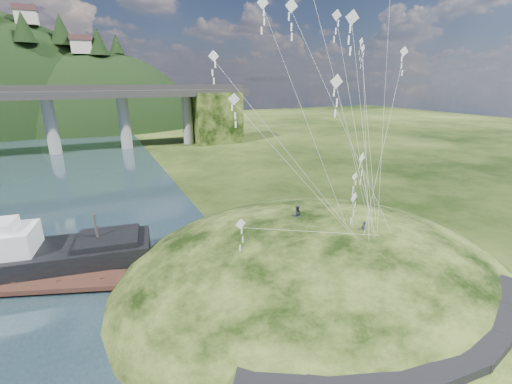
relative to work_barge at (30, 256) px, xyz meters
name	(u,v)px	position (x,y,z in m)	size (l,w,h in m)	color
ground	(242,313)	(14.48, -12.88, -1.69)	(320.00, 320.00, 0.00)	black
grass_hill	(316,289)	(22.48, -10.88, -3.19)	(36.00, 32.00, 13.00)	black
footpath	(433,348)	(21.94, -22.63, 0.40)	(22.29, 5.84, 0.83)	black
work_barge	(30,256)	(0.00, 0.00, 0.00)	(19.80, 8.17, 6.73)	black
wooden_dock	(103,280)	(5.50, -4.72, -1.18)	(15.97, 7.72, 1.15)	#311A14
kite_flyers	(309,208)	(22.18, -9.57, 4.13)	(4.08, 5.30, 1.93)	#272C35
kite_swarm	(328,67)	(21.83, -11.54, 15.38)	(18.96, 14.27, 20.83)	white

